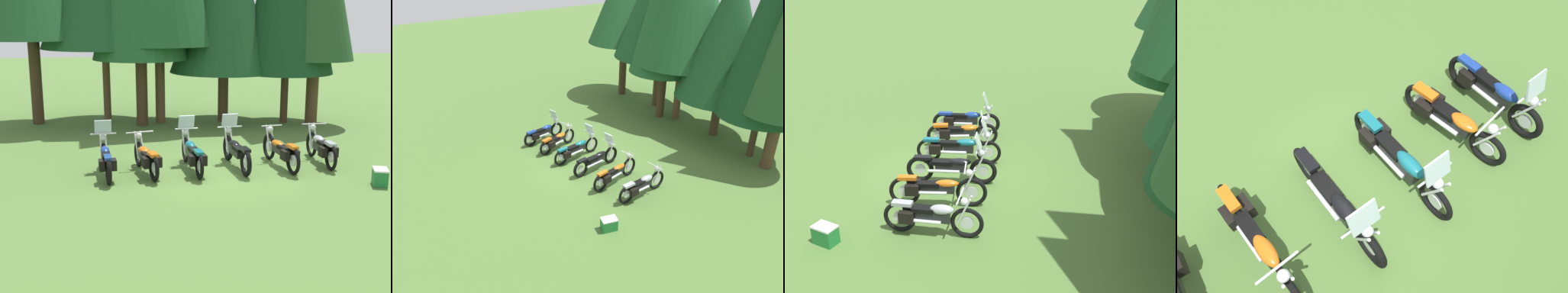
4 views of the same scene
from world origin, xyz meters
The scene contains 10 objects.
ground_plane centered at (0.00, 0.00, 0.00)m, with size 80.00×80.00×0.00m, color #4C7033.
motorcycle_0 centered at (-2.92, -0.20, 0.46)m, with size 0.68×2.18×1.36m.
motorcycle_1 centered at (-1.89, -0.17, 0.44)m, with size 0.83×2.14×1.00m.
motorcycle_2 centered at (-0.66, -0.06, 0.48)m, with size 0.64×2.39×1.36m.
motorcycle_3 centered at (0.56, 0.01, 0.46)m, with size 0.70×2.37×1.37m.
motorcycle_4 centered at (1.76, -0.17, 0.45)m, with size 0.64×2.34×1.03m.
motorcycle_5 centered at (2.98, -0.01, 0.47)m, with size 0.73×2.21×1.01m.
pine_tree_4 centered at (1.69, 6.47, 4.72)m, with size 4.09×4.09×7.56m.
pine_tree_5 centered at (3.93, 5.82, 5.79)m, with size 3.51×3.51×9.70m.
picnic_cooler centered at (3.60, -2.15, 0.21)m, with size 0.49×0.58×0.42m.
Camera 2 is at (10.34, -8.70, 7.82)m, focal length 34.67 mm.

